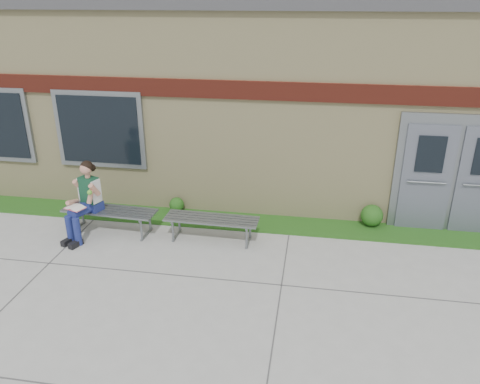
# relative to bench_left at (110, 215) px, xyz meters

# --- Properties ---
(ground) EXTENTS (80.00, 80.00, 0.00)m
(ground) POSITION_rel_bench_left_xyz_m (2.42, -1.79, -0.36)
(ground) COLOR #9E9E99
(ground) RESTS_ON ground
(grass_strip) EXTENTS (16.00, 0.80, 0.02)m
(grass_strip) POSITION_rel_bench_left_xyz_m (2.42, 0.81, -0.35)
(grass_strip) COLOR #1D4311
(grass_strip) RESTS_ON ground
(school_building) EXTENTS (16.20, 6.22, 4.20)m
(school_building) POSITION_rel_bench_left_xyz_m (2.42, 4.20, 1.74)
(school_building) COLOR beige
(school_building) RESTS_ON ground
(bench_left) EXTENTS (1.83, 0.61, 0.47)m
(bench_left) POSITION_rel_bench_left_xyz_m (0.00, 0.00, 0.00)
(bench_left) COLOR slate
(bench_left) RESTS_ON ground
(bench_right) EXTENTS (1.75, 0.52, 0.45)m
(bench_right) POSITION_rel_bench_left_xyz_m (2.00, -0.00, -0.01)
(bench_right) COLOR slate
(bench_right) RESTS_ON ground
(girl) EXTENTS (0.62, 0.95, 1.46)m
(girl) POSITION_rel_bench_left_xyz_m (-0.36, -0.21, 0.39)
(girl) COLOR navy
(girl) RESTS_ON ground
(shrub_mid) EXTENTS (0.31, 0.31, 0.31)m
(shrub_mid) POSITION_rel_bench_left_xyz_m (1.00, 1.06, -0.19)
(shrub_mid) COLOR #1D4311
(shrub_mid) RESTS_ON grass_strip
(shrub_east) EXTENTS (0.43, 0.43, 0.43)m
(shrub_east) POSITION_rel_bench_left_xyz_m (5.00, 1.06, -0.13)
(shrub_east) COLOR #1D4311
(shrub_east) RESTS_ON grass_strip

